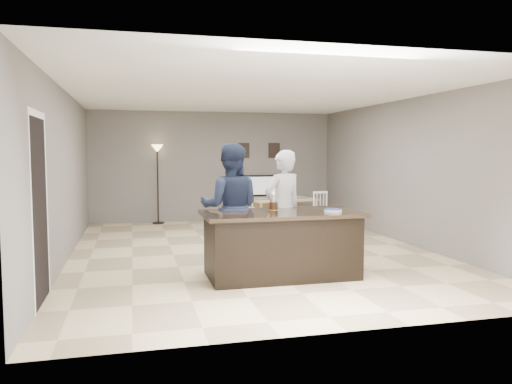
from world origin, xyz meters
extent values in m
plane|color=#D4B988|center=(0.00, 0.00, 0.00)|extent=(8.00, 8.00, 0.00)
plane|color=slate|center=(0.00, 4.00, 1.35)|extent=(6.00, 0.00, 6.00)
plane|color=slate|center=(0.00, -4.00, 1.35)|extent=(6.00, 0.00, 6.00)
plane|color=slate|center=(-3.00, 0.00, 1.35)|extent=(0.00, 8.00, 8.00)
plane|color=slate|center=(3.00, 0.00, 1.35)|extent=(0.00, 8.00, 8.00)
plane|color=white|center=(0.00, 0.00, 2.70)|extent=(8.00, 8.00, 0.00)
cube|color=black|center=(0.00, -1.80, 0.42)|extent=(2.00, 1.00, 0.85)
cube|color=black|center=(0.00, -1.80, 0.88)|extent=(2.15, 1.10, 0.05)
cube|color=brown|center=(1.20, 3.77, 0.30)|extent=(1.20, 0.40, 0.60)
imported|color=black|center=(1.20, 3.84, 0.86)|extent=(0.91, 0.12, 0.53)
plane|color=orange|center=(1.20, 3.76, 0.87)|extent=(0.78, 0.00, 0.78)
cube|color=black|center=(0.75, 3.98, 1.75)|extent=(0.30, 0.02, 0.38)
cube|color=black|center=(1.55, 3.98, 1.75)|extent=(0.30, 0.02, 0.38)
plane|color=black|center=(-2.99, -2.30, 1.05)|extent=(0.00, 2.10, 2.10)
plane|color=white|center=(-2.99, -2.30, 2.14)|extent=(0.00, 1.02, 1.02)
imported|color=#B0B0B4|center=(0.19, -1.25, 0.87)|extent=(0.74, 0.62, 1.74)
imported|color=#1A233A|center=(-0.60, -1.25, 0.92)|extent=(1.03, 0.89, 1.84)
cylinder|color=gold|center=(-0.04, -1.57, 0.90)|extent=(0.16, 0.16, 0.00)
cylinder|color=#331B0D|center=(-0.04, -1.57, 0.96)|extent=(0.12, 0.12, 0.11)
cylinder|color=white|center=(-0.04, -1.57, 1.07)|extent=(0.02, 0.02, 0.12)
sphere|color=#FFBF4C|center=(-0.04, -1.57, 1.14)|extent=(0.02, 0.02, 0.02)
cylinder|color=white|center=(0.68, -1.98, 0.91)|extent=(0.24, 0.24, 0.01)
cylinder|color=white|center=(0.68, -1.98, 0.92)|extent=(0.24, 0.24, 0.01)
cylinder|color=white|center=(0.68, -1.98, 0.93)|extent=(0.24, 0.24, 0.01)
cylinder|color=#314A98|center=(0.68, -1.98, 0.94)|extent=(0.25, 0.25, 0.00)
cube|color=tan|center=(1.21, 2.20, 0.67)|extent=(1.59, 1.08, 0.04)
cylinder|color=tan|center=(0.63, 1.75, 0.32)|extent=(0.05, 0.05, 0.65)
cylinder|color=tan|center=(1.80, 2.65, 0.32)|extent=(0.05, 0.05, 0.65)
cube|color=#3A6957|center=(1.21, 2.20, 0.69)|extent=(1.31, 0.55, 0.01)
cube|color=silver|center=(0.84, 1.48, 0.41)|extent=(0.44, 0.43, 0.04)
cylinder|color=silver|center=(0.71, 1.31, 0.20)|extent=(0.03, 0.03, 0.39)
cylinder|color=silver|center=(0.96, 1.65, 0.20)|extent=(0.03, 0.03, 0.39)
cube|color=silver|center=(0.87, 1.32, 0.87)|extent=(0.35, 0.09, 0.05)
cube|color=silver|center=(1.82, 1.66, 0.41)|extent=(0.44, 0.43, 0.04)
cylinder|color=silver|center=(1.70, 1.49, 0.20)|extent=(0.03, 0.03, 0.39)
cylinder|color=silver|center=(1.95, 1.84, 0.20)|extent=(0.03, 0.03, 0.39)
cube|color=silver|center=(1.85, 1.50, 0.87)|extent=(0.35, 0.09, 0.05)
cube|color=silver|center=(0.60, 2.73, 0.41)|extent=(0.44, 0.43, 0.04)
cylinder|color=silver|center=(0.73, 2.91, 0.20)|extent=(0.03, 0.03, 0.39)
cylinder|color=silver|center=(0.48, 2.56, 0.20)|extent=(0.03, 0.03, 0.39)
cube|color=silver|center=(0.57, 2.90, 0.87)|extent=(0.35, 0.09, 0.05)
cube|color=silver|center=(1.59, 2.92, 0.41)|extent=(0.44, 0.43, 0.04)
cylinder|color=silver|center=(1.71, 3.09, 0.20)|extent=(0.03, 0.03, 0.39)
cylinder|color=silver|center=(1.46, 2.75, 0.20)|extent=(0.03, 0.03, 0.39)
cube|color=silver|center=(1.56, 3.08, 0.87)|extent=(0.35, 0.09, 0.05)
cylinder|color=black|center=(-1.39, 3.79, 0.02)|extent=(0.28, 0.28, 0.03)
cylinder|color=black|center=(-1.39, 3.79, 0.89)|extent=(0.04, 0.04, 1.74)
cone|color=#FED48B|center=(-1.39, 3.79, 1.80)|extent=(0.28, 0.28, 0.18)
camera|label=1|loc=(-1.97, -8.30, 1.72)|focal=35.00mm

